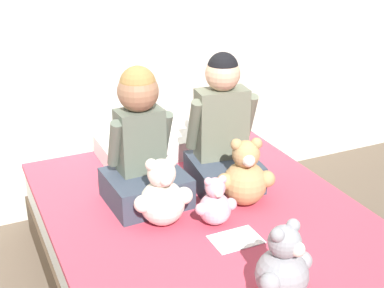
% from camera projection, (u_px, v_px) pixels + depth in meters
% --- Properties ---
extents(bed, '(1.41, 1.87, 0.43)m').
position_uv_depth(bed, '(210.00, 255.00, 2.52)').
color(bed, '#473828').
rests_on(bed, ground_plane).
extents(child_on_left, '(0.37, 0.35, 0.65)m').
position_uv_depth(child_on_left, '(142.00, 148.00, 2.47)').
color(child_on_left, '#384251').
rests_on(child_on_left, bed).
extents(child_on_right, '(0.37, 0.37, 0.67)m').
position_uv_depth(child_on_right, '(223.00, 133.00, 2.64)').
color(child_on_right, '#384251').
rests_on(child_on_right, bed).
extents(teddy_bear_held_by_left_child, '(0.27, 0.20, 0.32)m').
position_uv_depth(teddy_bear_held_by_left_child, '(162.00, 196.00, 2.33)').
color(teddy_bear_held_by_left_child, silver).
rests_on(teddy_bear_held_by_left_child, bed).
extents(teddy_bear_held_by_right_child, '(0.27, 0.21, 0.33)m').
position_uv_depth(teddy_bear_held_by_right_child, '(245.00, 177.00, 2.49)').
color(teddy_bear_held_by_right_child, tan).
rests_on(teddy_bear_held_by_right_child, bed).
extents(teddy_bear_between_children, '(0.19, 0.15, 0.23)m').
position_uv_depth(teddy_bear_between_children, '(215.00, 204.00, 2.34)').
color(teddy_bear_between_children, '#DBA3B2').
rests_on(teddy_bear_between_children, bed).
extents(teddy_bear_at_foot_of_bed, '(0.25, 0.19, 0.31)m').
position_uv_depth(teddy_bear_at_foot_of_bed, '(283.00, 267.00, 1.87)').
color(teddy_bear_at_foot_of_bed, '#939399').
rests_on(teddy_bear_at_foot_of_bed, bed).
extents(pillow_at_headboard, '(0.59, 0.33, 0.11)m').
position_uv_depth(pillow_at_headboard, '(152.00, 146.00, 3.03)').
color(pillow_at_headboard, silver).
rests_on(pillow_at_headboard, bed).
extents(sign_card, '(0.21, 0.15, 0.00)m').
position_uv_depth(sign_card, '(236.00, 239.00, 2.26)').
color(sign_card, white).
rests_on(sign_card, bed).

